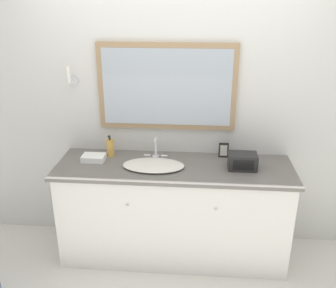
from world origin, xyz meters
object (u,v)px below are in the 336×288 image
Objects in this scene: sink_basin at (154,165)px; soap_bottle at (110,147)px; appliance_box at (242,161)px; picture_frame at (224,150)px.

soap_bottle is (-0.41, 0.20, 0.06)m from sink_basin.
picture_frame reaches higher than appliance_box.
appliance_box is 0.26m from picture_frame.
soap_bottle is at bearing 171.49° from appliance_box.
sink_basin is at bearing -178.13° from appliance_box.
sink_basin is 3.79× the size of picture_frame.
sink_basin is 2.19× the size of appliance_box.
picture_frame is (1.00, 0.05, -0.01)m from soap_bottle.
sink_basin reaches higher than soap_bottle.
appliance_box is at bearing 1.87° from sink_basin.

